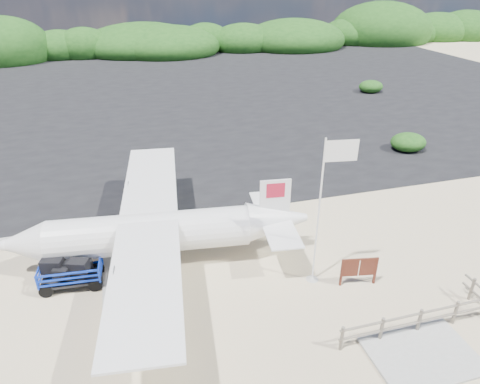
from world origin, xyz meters
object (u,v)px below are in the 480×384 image
object	(u,v)px
aircraft_large	(291,103)
signboard	(357,284)
crew_a	(129,229)
crew_b	(235,221)
flagpole	(312,279)
baggage_cart	(74,285)

from	to	relation	value
aircraft_large	signboard	bearing A→B (deg)	80.74
crew_a	crew_b	world-z (taller)	crew_a
signboard	crew_a	world-z (taller)	crew_a
flagpole	baggage_cart	bearing A→B (deg)	166.52
baggage_cart	flagpole	bearing A→B (deg)	-9.10
aircraft_large	baggage_cart	bearing A→B (deg)	57.39
crew_a	crew_b	distance (m)	4.92
baggage_cart	crew_a	size ratio (longest dim) A/B	1.46
baggage_cart	flagpole	size ratio (longest dim) A/B	0.41
baggage_cart	crew_b	xyz separation A→B (m)	(7.28, 1.83, 0.78)
baggage_cart	aircraft_large	world-z (taller)	aircraft_large
crew_b	aircraft_large	size ratio (longest dim) A/B	0.10
signboard	aircraft_large	xyz separation A→B (m)	(7.28, 25.62, 0.00)
flagpole	aircraft_large	world-z (taller)	flagpole
signboard	crew_b	xyz separation A→B (m)	(-3.84, 4.89, 0.78)
signboard	aircraft_large	world-z (taller)	aircraft_large
baggage_cart	aircraft_large	size ratio (longest dim) A/B	0.17
signboard	crew_a	size ratio (longest dim) A/B	0.90
aircraft_large	crew_b	bearing A→B (deg)	68.39
baggage_cart	aircraft_large	bearing A→B (deg)	55.18
signboard	flagpole	bearing A→B (deg)	164.71
crew_b	flagpole	bearing A→B (deg)	104.66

